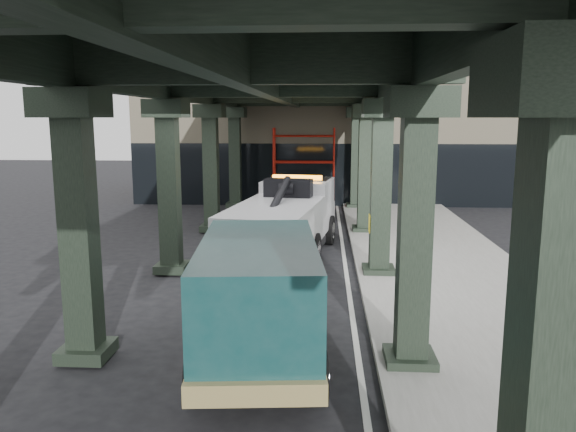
% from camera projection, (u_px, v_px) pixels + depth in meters
% --- Properties ---
extents(ground, '(90.00, 90.00, 0.00)m').
position_uv_depth(ground, '(283.00, 297.00, 14.28)').
color(ground, black).
rests_on(ground, ground).
extents(sidewalk, '(5.00, 40.00, 0.15)m').
position_uv_depth(sidewalk, '(446.00, 275.00, 15.95)').
color(sidewalk, gray).
rests_on(sidewalk, ground).
extents(lane_stripe, '(0.12, 38.00, 0.01)m').
position_uv_depth(lane_stripe, '(347.00, 276.00, 16.14)').
color(lane_stripe, silver).
rests_on(lane_stripe, ground).
extents(viaduct, '(7.40, 32.00, 6.40)m').
position_uv_depth(viaduct, '(273.00, 82.00, 15.33)').
color(viaduct, black).
rests_on(viaduct, ground).
extents(building, '(22.00, 10.00, 8.00)m').
position_uv_depth(building, '(341.00, 126.00, 33.12)').
color(building, '#C6B793').
rests_on(building, ground).
extents(scaffolding, '(3.08, 0.88, 4.00)m').
position_uv_depth(scaffolding, '(304.00, 166.00, 28.31)').
color(scaffolding, red).
rests_on(scaffolding, ground).
extents(tow_truck, '(3.38, 8.32, 2.66)m').
position_uv_depth(tow_truck, '(286.00, 219.00, 18.04)').
color(tow_truck, black).
rests_on(tow_truck, ground).
extents(towed_van, '(2.70, 5.82, 2.29)m').
position_uv_depth(towed_van, '(259.00, 293.00, 10.59)').
color(towed_van, '#103A3B').
rests_on(towed_van, ground).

